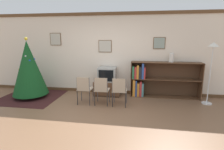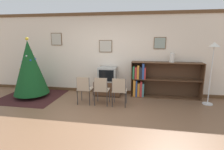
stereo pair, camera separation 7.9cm
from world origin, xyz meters
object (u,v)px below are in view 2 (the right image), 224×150
at_px(standing_lamp, 213,57).
at_px(tv_console, 108,88).
at_px(folding_chair_left, 84,88).
at_px(folding_chair_right, 119,90).
at_px(folding_chair_center, 101,89).
at_px(television, 108,74).
at_px(bookshelf, 154,80).
at_px(vase, 172,58).
at_px(christmas_tree, 30,68).

bearing_deg(standing_lamp, tv_console, 173.66).
distance_m(folding_chair_left, folding_chair_right, 1.01).
relative_size(folding_chair_center, folding_chair_right, 1.00).
bearing_deg(television, bookshelf, 3.48).
relative_size(television, vase, 2.03).
bearing_deg(vase, standing_lamp, -23.63).
bearing_deg(vase, tv_console, -177.03).
bearing_deg(television, folding_chair_left, -118.83).
bearing_deg(tv_console, standing_lamp, -6.34).
distance_m(tv_console, vase, 2.27).
distance_m(folding_chair_right, bookshelf, 1.41).
height_order(bookshelf, vase, vase).
xyz_separation_m(folding_chair_center, folding_chair_right, (0.51, 0.00, 0.00)).
height_order(folding_chair_right, vase, vase).
height_order(folding_chair_right, bookshelf, bookshelf).
relative_size(christmas_tree, folding_chair_center, 2.32).
distance_m(television, standing_lamp, 3.10).
relative_size(folding_chair_right, bookshelf, 0.38).
xyz_separation_m(bookshelf, standing_lamp, (1.53, -0.42, 0.81)).
bearing_deg(vase, christmas_tree, -171.46).
height_order(television, folding_chair_right, television).
height_order(tv_console, folding_chair_left, folding_chair_left).
bearing_deg(standing_lamp, folding_chair_center, -169.00).
bearing_deg(tv_console, television, -90.00).
bearing_deg(folding_chair_center, standing_lamp, 11.00).
relative_size(bookshelf, vase, 7.63).
bearing_deg(television, folding_chair_center, -90.00).
bearing_deg(tv_console, folding_chair_center, -90.00).
bearing_deg(vase, folding_chair_right, -145.74).
relative_size(christmas_tree, tv_console, 2.20).
bearing_deg(folding_chair_center, folding_chair_left, 180.00).
bearing_deg(folding_chair_right, christmas_tree, 172.98).
xyz_separation_m(vase, standing_lamp, (1.00, -0.44, 0.07)).
distance_m(television, folding_chair_left, 1.08).
bearing_deg(christmas_tree, bookshelf, 9.42).
bearing_deg(tv_console, vase, 2.97).
distance_m(tv_console, standing_lamp, 3.23).
distance_m(folding_chair_left, folding_chair_center, 0.51).
bearing_deg(tv_console, bookshelf, 3.38).
relative_size(folding_chair_right, standing_lamp, 0.46).
bearing_deg(bookshelf, folding_chair_right, -134.28).
distance_m(television, folding_chair_right, 1.08).
height_order(christmas_tree, bookshelf, christmas_tree).
xyz_separation_m(folding_chair_center, standing_lamp, (3.02, 0.59, 0.89)).
distance_m(tv_console, folding_chair_left, 1.08).
xyz_separation_m(folding_chair_right, vase, (1.51, 1.03, 0.81)).
bearing_deg(folding_chair_left, television, 61.17).
height_order(television, vase, vase).
bearing_deg(folding_chair_center, folding_chair_right, 0.00).
relative_size(folding_chair_left, vase, 2.88).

